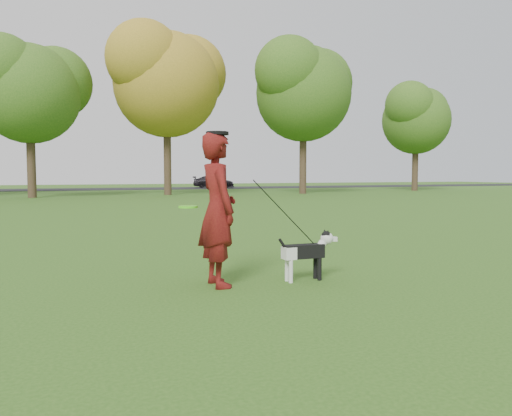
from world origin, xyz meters
name	(u,v)px	position (x,y,z in m)	size (l,w,h in m)	color
ground	(265,285)	(0.00, 0.00, 0.00)	(120.00, 120.00, 0.00)	#285116
road	(92,189)	(0.00, 40.00, 0.01)	(120.00, 7.00, 0.02)	black
man	(218,210)	(-0.55, 0.18, 0.95)	(0.69, 0.46, 1.90)	#530B0D
dog	(308,250)	(0.63, 0.05, 0.40)	(0.87, 0.17, 0.66)	black
car_right	(214,182)	(11.03, 40.00, 0.59)	(1.58, 3.90, 1.13)	black
man_held_items	(280,209)	(0.24, 0.09, 0.94)	(1.82, 0.32, 1.47)	#52E01C
tree_row	(77,72)	(-1.43, 26.07, 7.41)	(51.74, 8.86, 12.01)	#38281C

